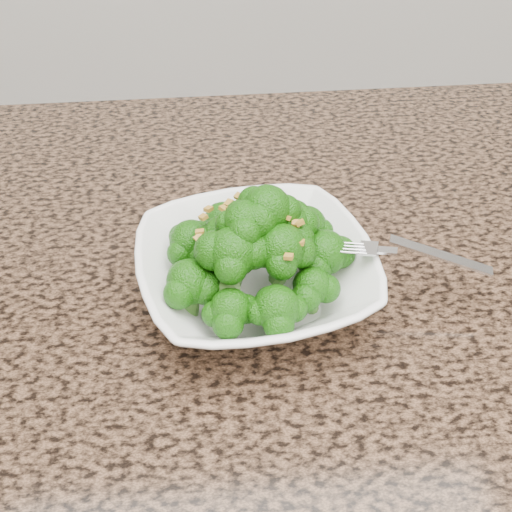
{
  "coord_description": "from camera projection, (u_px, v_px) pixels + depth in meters",
  "views": [
    {
      "loc": [
        -0.1,
        -0.07,
        1.34
      ],
      "look_at": [
        -0.05,
        0.38,
        0.95
      ],
      "focal_mm": 45.0,
      "sensor_mm": 36.0,
      "label": 1
    }
  ],
  "objects": [
    {
      "name": "bowl",
      "position": [
        256.0,
        274.0,
        0.61
      ],
      "size": [
        0.26,
        0.26,
        0.05
      ],
      "primitive_type": "imported",
      "rotation": [
        0.0,
        0.0,
        0.16
      ],
      "color": "white",
      "rests_on": "granite_counter"
    },
    {
      "name": "fork",
      "position": [
        390.0,
        251.0,
        0.59
      ],
      "size": [
        0.16,
        0.08,
        0.01
      ],
      "primitive_type": null,
      "rotation": [
        0.0,
        0.0,
        -0.34
      ],
      "color": "silver",
      "rests_on": "bowl"
    },
    {
      "name": "granite_counter",
      "position": [
        320.0,
        365.0,
        0.58
      ],
      "size": [
        1.64,
        1.04,
        0.03
      ],
      "primitive_type": "cube",
      "color": "brown",
      "rests_on": "cabinet"
    },
    {
      "name": "garlic_topping",
      "position": [
        256.0,
        179.0,
        0.54
      ],
      "size": [
        0.12,
        0.12,
        0.01
      ],
      "primitive_type": null,
      "color": "#B7872C",
      "rests_on": "broccoli_pile"
    },
    {
      "name": "broccoli_pile",
      "position": [
        256.0,
        218.0,
        0.57
      ],
      "size": [
        0.2,
        0.2,
        0.08
      ],
      "primitive_type": null,
      "color": "#1B630B",
      "rests_on": "bowl"
    }
  ]
}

